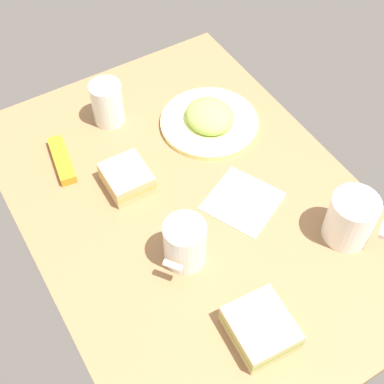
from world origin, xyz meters
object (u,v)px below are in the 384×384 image
object	(u,v)px
plate_of_food	(209,119)
snack_bar	(62,160)
paper_napkin	(243,201)
coffee_mug_milky	(351,218)
sandwich_main	(127,178)
coffee_mug_black	(185,243)
sandwich_side	(261,328)
glass_of_milk	(108,105)

from	to	relation	value
plate_of_food	snack_bar	size ratio (longest dim) A/B	1.73
paper_napkin	plate_of_food	bearing A→B (deg)	-15.08
coffee_mug_milky	sandwich_main	distance (cm)	44.08
coffee_mug_black	sandwich_side	xyz separation A→B (cm)	(-19.16, -3.18, -2.84)
coffee_mug_black	sandwich_main	world-z (taller)	coffee_mug_black
sandwich_side	paper_napkin	xyz separation A→B (cm)	(24.20, -13.24, -2.05)
coffee_mug_milky	glass_of_milk	size ratio (longest dim) A/B	1.10
glass_of_milk	paper_napkin	size ratio (longest dim) A/B	0.78
glass_of_milk	paper_napkin	world-z (taller)	glass_of_milk
sandwich_side	glass_of_milk	distance (cm)	58.88
sandwich_side	glass_of_milk	size ratio (longest dim) A/B	1.16
sandwich_side	sandwich_main	bearing A→B (deg)	6.33
coffee_mug_milky	sandwich_main	world-z (taller)	coffee_mug_milky
coffee_mug_milky	snack_bar	world-z (taller)	coffee_mug_milky
sandwich_main	glass_of_milk	size ratio (longest dim) A/B	0.97
paper_napkin	coffee_mug_black	bearing A→B (deg)	107.09
sandwich_side	coffee_mug_milky	bearing A→B (deg)	-73.10
coffee_mug_black	sandwich_main	size ratio (longest dim) A/B	1.01
plate_of_food	snack_bar	bearing A→B (deg)	78.93
sandwich_side	snack_bar	distance (cm)	54.05
plate_of_food	glass_of_milk	size ratio (longest dim) A/B	2.19
plate_of_food	sandwich_main	distance (cm)	24.28
plate_of_food	coffee_mug_black	world-z (taller)	coffee_mug_black
coffee_mug_black	coffee_mug_milky	size ratio (longest dim) A/B	0.89
coffee_mug_milky	sandwich_main	bearing A→B (deg)	42.95
coffee_mug_black	sandwich_side	distance (cm)	19.63
plate_of_food	coffee_mug_black	size ratio (longest dim) A/B	2.24
sandwich_main	snack_bar	size ratio (longest dim) A/B	0.76
coffee_mug_black	snack_bar	distance (cm)	34.97
plate_of_food	coffee_mug_black	bearing A→B (deg)	140.24
snack_bar	coffee_mug_milky	bearing A→B (deg)	-129.57
coffee_mug_milky	glass_of_milk	xyz separation A→B (cm)	(51.08, 24.81, -0.88)
coffee_mug_milky	paper_napkin	bearing A→B (deg)	36.76
plate_of_food	paper_napkin	xyz separation A→B (cm)	(-21.72, 5.85, -1.45)
snack_bar	sandwich_main	bearing A→B (deg)	-134.40
snack_bar	paper_napkin	xyz separation A→B (cm)	(-28.11, -26.80, -0.85)
sandwich_main	snack_bar	world-z (taller)	sandwich_main
coffee_mug_black	coffee_mug_milky	xyz separation A→B (cm)	(-11.41, -28.70, 0.27)
coffee_mug_milky	paper_napkin	xyz separation A→B (cm)	(16.45, 12.29, -5.16)
coffee_mug_black	coffee_mug_milky	bearing A→B (deg)	-111.67
plate_of_food	glass_of_milk	world-z (taller)	glass_of_milk
plate_of_food	sandwich_side	distance (cm)	49.74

